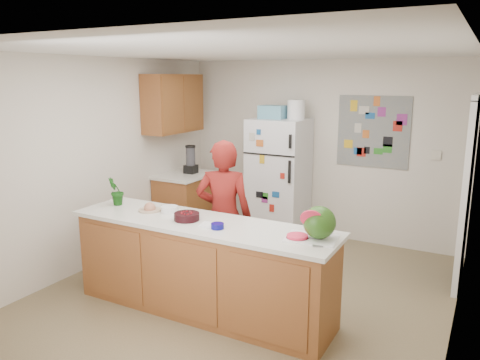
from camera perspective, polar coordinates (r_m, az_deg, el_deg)
The scene contains 26 objects.
floor at distance 5.12m, azimuth 0.51°, elevation -13.87°, with size 4.00×4.50×0.02m, color brown.
wall_back at distance 6.75m, azimuth 9.60°, elevation 3.65°, with size 4.00×0.02×2.50m, color beige.
wall_left at distance 5.90m, azimuth -16.98°, elevation 2.03°, with size 0.02×4.50×2.50m, color beige.
wall_right at distance 4.18m, azimuth 25.68°, elevation -2.79°, with size 0.02×4.50×2.50m, color beige.
ceiling at distance 4.60m, azimuth 0.57°, elevation 15.55°, with size 4.00×4.50×0.02m, color white.
doorway at distance 5.65m, azimuth 26.07°, elevation -1.54°, with size 0.03×0.85×2.04m, color black.
peninsula_base at distance 4.64m, azimuth -4.66°, elevation -10.72°, with size 2.60×0.62×0.88m, color brown.
peninsula_top at distance 4.48m, azimuth -4.76°, elevation -5.29°, with size 2.68×0.70×0.04m, color silver.
side_counter_base at distance 6.88m, azimuth -6.65°, elevation -3.08°, with size 0.60×0.80×0.86m, color brown.
side_counter_top at distance 6.78m, azimuth -6.75°, elevation 0.59°, with size 0.64×0.84×0.04m, color silver.
upper_cabinets at distance 6.68m, azimuth -8.15°, elevation 9.21°, with size 0.35×1.00×0.80m, color brown.
refrigerator at distance 6.63m, azimuth 4.72°, elevation 0.11°, with size 0.75×0.70×1.70m, color silver.
fridge_top_bin at distance 6.54m, azimuth 4.06°, elevation 8.28°, with size 0.35×0.28×0.18m, color #5999B2.
photo_collage at distance 6.49m, azimuth 15.93°, elevation 5.67°, with size 0.95×0.01×0.95m, color slate.
person at distance 4.99m, azimuth -1.99°, elevation -4.40°, with size 0.60×0.39×1.63m, color maroon.
blender_appliance at distance 6.78m, azimuth -6.04°, elevation 2.41°, with size 0.13×0.13×0.38m, color black.
cutting_board at distance 4.03m, azimuth 8.68°, elevation -7.05°, with size 0.43×0.32×0.01m, color silver.
watermelon at distance 3.98m, azimuth 9.66°, elevation -5.12°, with size 0.28×0.28×0.28m, color #1E5811.
watermelon_slice at distance 4.01m, azimuth 7.00°, elevation -6.81°, with size 0.18×0.18×0.02m, color #D92545.
cherry_bowl at distance 4.52m, azimuth -6.51°, elevation -4.45°, with size 0.24×0.24×0.07m, color black.
white_bowl at distance 4.80m, azimuth -8.59°, elevation -3.54°, with size 0.17×0.17×0.06m, color silver.
cobalt_bowl at distance 4.25m, azimuth -2.76°, elevation -5.62°, with size 0.12×0.12×0.05m, color #090863.
plate at distance 4.88m, azimuth -10.93°, elevation -3.62°, with size 0.23×0.23×0.02m, color #BFB68F.
paper_towel at distance 4.33m, azimuth -3.73°, elevation -5.49°, with size 0.16×0.14×0.02m, color white.
keys at distance 3.87m, azimuth 9.45°, elevation -7.92°, with size 0.08×0.04×0.01m, color gray.
potted_plant at distance 5.14m, azimuth -14.89°, elevation -1.35°, with size 0.17×0.14×0.31m, color #0E3F0C.
Camera 1 is at (2.15, -4.06, 2.26)m, focal length 35.00 mm.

